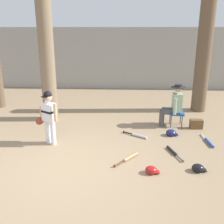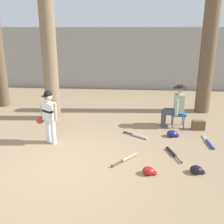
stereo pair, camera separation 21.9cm
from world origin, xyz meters
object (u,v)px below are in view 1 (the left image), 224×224
(batting_helmet_red, at_px, (151,170))
(folding_stool, at_px, (176,113))
(bat_blue_youth, at_px, (208,142))
(tree_behind_spectator, at_px, (204,48))
(bat_wood_tan, at_px, (129,158))
(batting_helmet_navy, at_px, (171,133))
(seated_spectator, at_px, (173,104))
(tree_near_player, at_px, (45,27))
(young_ballplayer, at_px, (48,114))
(batting_helmet_black, at_px, (198,168))
(bat_black_composite, at_px, (173,152))
(handbag_beside_stool, at_px, (196,124))
(bat_aluminum_silver, at_px, (138,136))

(batting_helmet_red, bearing_deg, folding_stool, 70.14)
(folding_stool, distance_m, bat_blue_youth, 1.35)
(tree_behind_spectator, bearing_deg, batting_helmet_red, -115.58)
(tree_behind_spectator, relative_size, bat_wood_tan, 7.71)
(batting_helmet_navy, bearing_deg, seated_spectator, 78.39)
(tree_near_player, xyz_separation_m, young_ballplayer, (0.46, -1.77, -1.96))
(batting_helmet_black, bearing_deg, batting_helmet_red, -172.96)
(folding_stool, xyz_separation_m, bat_blue_youth, (0.57, -1.17, -0.33))
(bat_wood_tan, bearing_deg, batting_helmet_navy, 50.27)
(batting_helmet_black, height_order, batting_helmet_navy, batting_helmet_navy)
(bat_black_composite, bearing_deg, batting_helmet_navy, 82.71)
(bat_blue_youth, bearing_deg, seated_spectator, 119.67)
(tree_near_player, xyz_separation_m, bat_wood_tan, (2.34, -2.49, -2.67))
(bat_blue_youth, distance_m, bat_black_composite, 1.12)
(handbag_beside_stool, height_order, bat_blue_youth, handbag_beside_stool)
(handbag_beside_stool, distance_m, bat_wood_tan, 2.68)
(tree_behind_spectator, distance_m, bat_blue_youth, 3.40)
(bat_wood_tan, xyz_separation_m, batting_helmet_navy, (1.11, 1.34, 0.04))
(bat_aluminum_silver, height_order, bat_wood_tan, same)
(folding_stool, distance_m, batting_helmet_red, 2.82)
(handbag_beside_stool, bearing_deg, bat_blue_youth, -87.32)
(folding_stool, distance_m, seated_spectator, 0.29)
(tree_near_player, relative_size, bat_wood_tan, 9.66)
(tree_behind_spectator, bearing_deg, bat_wood_tan, -123.68)
(tree_near_player, height_order, young_ballplayer, tree_near_player)
(bat_aluminum_silver, height_order, batting_helmet_red, batting_helmet_red)
(batting_helmet_black, bearing_deg, tree_behind_spectator, 75.18)
(folding_stool, relative_size, seated_spectator, 0.36)
(tree_near_player, height_order, folding_stool, tree_near_player)
(young_ballplayer, relative_size, batting_helmet_black, 4.65)
(tree_near_player, bearing_deg, bat_blue_youth, -20.15)
(young_ballplayer, xyz_separation_m, bat_blue_youth, (3.83, 0.20, -0.71))
(tree_near_player, xyz_separation_m, tree_behind_spectator, (4.74, 1.11, -0.63))
(bat_aluminum_silver, height_order, bat_black_composite, same)
(bat_aluminum_silver, bearing_deg, handbag_beside_stool, 21.99)
(batting_helmet_red, bearing_deg, batting_helmet_black, 7.04)
(handbag_beside_stool, bearing_deg, batting_helmet_black, -103.59)
(folding_stool, bearing_deg, batting_helmet_black, -90.77)
(bat_blue_youth, height_order, bat_wood_tan, same)
(bat_wood_tan, distance_m, batting_helmet_red, 0.69)
(bat_aluminum_silver, bearing_deg, folding_stool, 37.59)
(young_ballplayer, relative_size, handbag_beside_stool, 3.84)
(tree_behind_spectator, height_order, bat_aluminum_silver, tree_behind_spectator)
(handbag_beside_stool, relative_size, bat_wood_tan, 0.55)
(young_ballplayer, xyz_separation_m, handbag_beside_stool, (3.78, 1.17, -0.61))
(tree_behind_spectator, bearing_deg, batting_helmet_black, -104.82)
(bat_wood_tan, height_order, batting_helmet_red, batting_helmet_red)
(seated_spectator, distance_m, bat_black_composite, 1.89)
(bat_black_composite, height_order, batting_helmet_navy, batting_helmet_navy)
(tree_behind_spectator, xyz_separation_m, batting_helmet_black, (-1.07, -4.03, -2.00))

